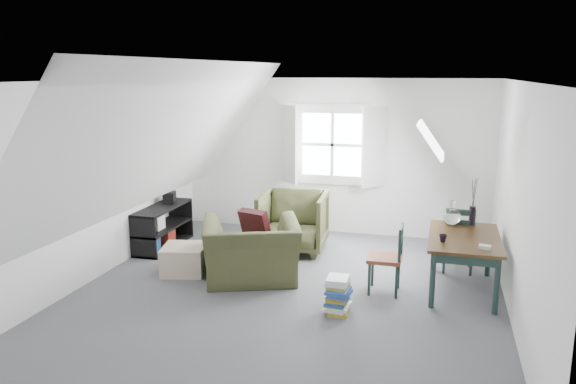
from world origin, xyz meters
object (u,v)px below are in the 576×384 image
(dining_chair_far, at_px, (459,238))
(ottoman, at_px, (184,259))
(dining_table, at_px, (464,244))
(media_shelf, at_px, (162,229))
(armchair_far, at_px, (293,250))
(dining_chair_near, at_px, (388,258))
(armchair_near, at_px, (252,280))
(magazine_stack, at_px, (338,295))

(dining_chair_far, bearing_deg, ottoman, 13.38)
(dining_chair_far, bearing_deg, dining_table, 90.54)
(ottoman, height_order, media_shelf, media_shelf)
(armchair_far, bearing_deg, dining_chair_near, -44.21)
(dining_table, height_order, dining_chair_far, dining_chair_far)
(armchair_near, height_order, magazine_stack, magazine_stack)
(armchair_near, height_order, dining_chair_near, dining_chair_near)
(ottoman, distance_m, magazine_stack, 2.29)
(dining_table, bearing_deg, media_shelf, 167.86)
(armchair_near, xyz_separation_m, dining_chair_far, (2.53, 1.03, 0.46))
(ottoman, relative_size, dining_table, 0.40)
(media_shelf, relative_size, magazine_stack, 3.02)
(armchair_far, relative_size, dining_table, 0.71)
(ottoman, relative_size, dining_chair_far, 0.61)
(armchair_near, bearing_deg, media_shelf, -49.09)
(dining_chair_far, height_order, magazine_stack, dining_chair_far)
(media_shelf, bearing_deg, dining_chair_far, 1.73)
(armchair_far, bearing_deg, dining_table, -26.45)
(armchair_far, bearing_deg, dining_chair_far, -11.13)
(dining_chair_far, bearing_deg, armchair_near, 19.26)
(armchair_near, distance_m, ottoman, 0.96)
(dining_chair_near, bearing_deg, armchair_near, -85.85)
(armchair_far, xyz_separation_m, ottoman, (-1.14, -1.29, 0.18))
(armchair_near, height_order, ottoman, armchair_near)
(ottoman, bearing_deg, armchair_far, 48.65)
(ottoman, bearing_deg, magazine_stack, -18.03)
(ottoman, xyz_separation_m, magazine_stack, (2.18, -0.71, 0.02))
(dining_chair_near, xyz_separation_m, magazine_stack, (-0.46, -0.74, -0.23))
(ottoman, bearing_deg, media_shelf, 131.65)
(magazine_stack, bearing_deg, ottoman, 161.97)
(armchair_far, bearing_deg, media_shelf, -172.85)
(ottoman, xyz_separation_m, media_shelf, (-0.80, 0.90, 0.10))
(dining_chair_far, xyz_separation_m, media_shelf, (-4.27, -0.10, -0.18))
(ottoman, xyz_separation_m, dining_table, (3.51, 0.32, 0.41))
(dining_chair_far, bearing_deg, media_shelf, -1.44)
(dining_chair_near, xyz_separation_m, media_shelf, (-3.44, 0.87, -0.15))
(dining_chair_near, height_order, media_shelf, dining_chair_near)
(armchair_far, relative_size, dining_chair_far, 1.09)
(armchair_near, bearing_deg, armchair_far, -119.78)
(dining_table, xyz_separation_m, magazine_stack, (-1.33, -1.03, -0.39))
(armchair_near, relative_size, dining_chair_far, 1.33)
(armchair_far, xyz_separation_m, dining_table, (2.37, -0.97, 0.59))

